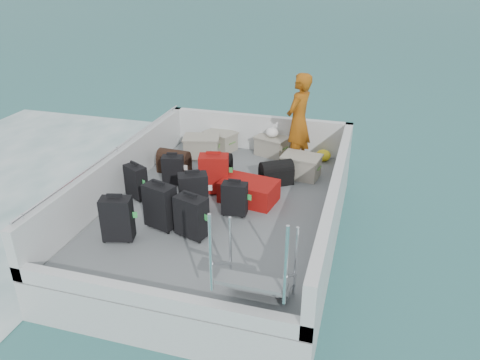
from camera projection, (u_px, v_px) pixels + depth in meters
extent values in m
plane|color=#185654|center=(221.00, 238.00, 7.58)|extent=(160.00, 160.00, 0.00)
cube|color=silver|center=(221.00, 222.00, 7.45)|extent=(3.60, 5.00, 0.60)
cube|color=slate|center=(221.00, 205.00, 7.32)|extent=(3.30, 4.70, 0.02)
cube|color=silver|center=(119.00, 171.00, 7.60)|extent=(0.14, 5.00, 0.70)
cube|color=silver|center=(334.00, 199.00, 6.73)|extent=(0.14, 5.00, 0.70)
cube|color=silver|center=(259.00, 132.00, 9.26)|extent=(3.60, 0.14, 0.70)
cube|color=silver|center=(152.00, 298.00, 5.17)|extent=(3.60, 0.14, 0.20)
cylinder|color=silver|center=(117.00, 149.00, 7.42)|extent=(0.04, 4.80, 0.04)
cube|color=black|center=(117.00, 220.00, 6.28)|extent=(0.46, 0.33, 0.64)
cube|color=black|center=(136.00, 182.00, 7.42)|extent=(0.42, 0.36, 0.55)
cube|color=black|center=(173.00, 171.00, 7.86)|extent=(0.39, 0.29, 0.51)
cube|color=black|center=(160.00, 207.00, 6.57)|extent=(0.49, 0.37, 0.66)
cube|color=black|center=(193.00, 194.00, 6.96)|extent=(0.50, 0.42, 0.63)
cube|color=#9F0C0E|center=(214.00, 174.00, 7.56)|extent=(0.52, 0.39, 0.65)
cube|color=black|center=(191.00, 217.00, 6.38)|extent=(0.49, 0.38, 0.60)
cube|color=black|center=(235.00, 199.00, 6.92)|extent=(0.38, 0.23, 0.52)
cube|color=#9F0C0E|center=(249.00, 191.00, 7.37)|extent=(0.94, 0.69, 0.34)
cube|color=gray|center=(202.00, 148.00, 8.96)|extent=(0.73, 0.58, 0.39)
cube|color=gray|center=(221.00, 141.00, 9.33)|extent=(0.67, 0.58, 0.34)
cube|color=gray|center=(272.00, 147.00, 9.06)|extent=(0.66, 0.55, 0.34)
cube|color=gray|center=(301.00, 167.00, 8.16)|extent=(0.67, 0.51, 0.37)
ellipsoid|color=yellow|center=(323.00, 155.00, 8.83)|extent=(0.28, 0.26, 0.22)
ellipsoid|color=white|center=(272.00, 134.00, 8.95)|extent=(0.24, 0.24, 0.18)
imported|color=orange|center=(299.00, 121.00, 8.32)|extent=(0.60, 0.73, 1.72)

